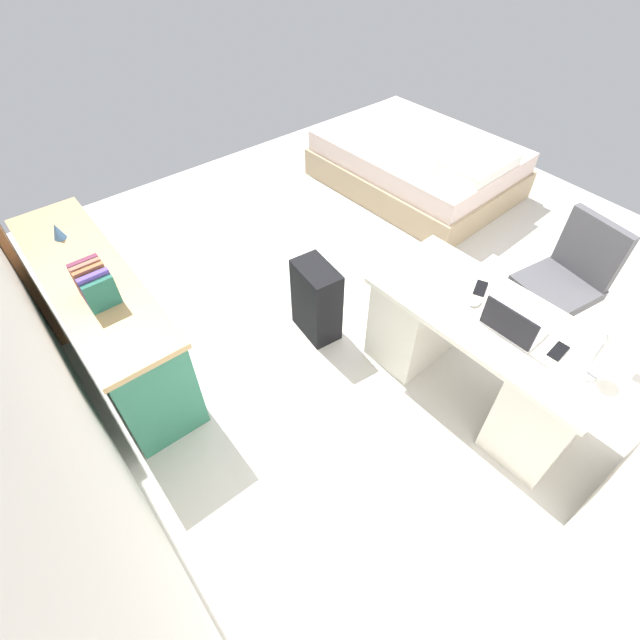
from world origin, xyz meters
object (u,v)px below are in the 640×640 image
office_chair (560,289)px  computer_mouse (475,302)px  desk (479,353)px  bed (418,164)px  laptop (512,326)px  cell_phone_near_laptop (558,351)px  desk_lamp (600,336)px  suitcase_black (316,301)px  cell_phone_by_mouse (481,288)px  credenza (106,317)px  figurine_small (57,231)px

office_chair → computer_mouse: office_chair is taller
desk → bed: desk is taller
computer_mouse → laptop: bearing=171.0°
cell_phone_near_laptop → desk_lamp: size_ratio=0.39×
suitcase_black → computer_mouse: computer_mouse is taller
cell_phone_by_mouse → desk_lamp: 0.75m
credenza → figurine_small: (0.46, 0.00, 0.44)m
office_chair → suitcase_black: office_chair is taller
computer_mouse → suitcase_black: bearing=22.9°
office_chair → suitcase_black: 1.71m
office_chair → cell_phone_by_mouse: 0.84m
suitcase_black → computer_mouse: 1.13m
suitcase_black → figurine_small: bearing=53.5°
bed → laptop: (-2.17, 1.67, 0.53)m
credenza → computer_mouse: (-1.62, -1.70, 0.35)m
cell_phone_near_laptop → office_chair: bearing=-70.4°
desk → office_chair: bearing=-89.8°
office_chair → bed: size_ratio=0.47×
office_chair → laptop: office_chair is taller
computer_mouse → figurine_small: figurine_small is taller
bed → cell_phone_near_laptop: (-2.41, 1.58, 0.49)m
bed → suitcase_black: (-0.97, 2.09, 0.06)m
suitcase_black → cell_phone_near_laptop: (-1.45, -0.51, 0.43)m
laptop → cell_phone_near_laptop: laptop is taller
desk_lamp → figurine_small: size_ratio=3.14×
cell_phone_near_laptop → laptop: bearing=13.4°
cell_phone_near_laptop → cell_phone_by_mouse: (0.57, -0.07, 0.00)m
suitcase_black → desk_lamp: size_ratio=1.75×
laptop → cell_phone_by_mouse: (0.32, -0.16, -0.04)m
bed → figurine_small: (0.17, 3.34, 0.59)m
laptop → cell_phone_near_laptop: (-0.25, -0.08, -0.04)m
bed → cell_phone_by_mouse: size_ratio=14.55×
bed → credenza: bearing=94.8°
credenza → cell_phone_near_laptop: (-2.13, -1.76, 0.34)m
desk → figurine_small: bearing=37.8°
suitcase_black → cell_phone_near_laptop: 1.59m
office_chair → computer_mouse: 0.95m
credenza → suitcase_black: bearing=-118.7°
desk_lamp → bed: bearing=-32.2°
desk_lamp → computer_mouse: bearing=3.3°
credenza → cell_phone_by_mouse: size_ratio=13.24×
bed → figurine_small: figurine_small is taller
desk → desk_lamp: (-0.51, -0.03, 0.60)m
laptop → computer_mouse: (0.26, -0.03, -0.03)m
suitcase_black → cell_phone_near_laptop: bearing=-155.0°
desk_lamp → figurine_small: 3.23m
credenza → desk_lamp: desk_lamp is taller
office_chair → figurine_small: size_ratio=8.55×
suitcase_black → desk_lamp: desk_lamp is taller
cell_phone_by_mouse → office_chair: bearing=-129.8°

